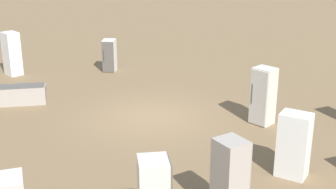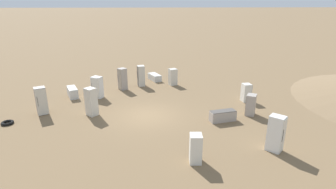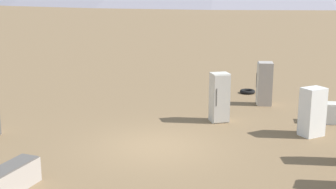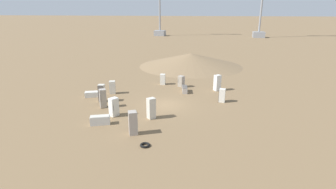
{
  "view_description": "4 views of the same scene",
  "coord_description": "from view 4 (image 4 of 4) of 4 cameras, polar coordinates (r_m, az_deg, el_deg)",
  "views": [
    {
      "loc": [
        -15.01,
        -0.68,
        6.06
      ],
      "look_at": [
        -1.35,
        -0.59,
        1.31
      ],
      "focal_mm": 50.0,
      "sensor_mm": 36.0,
      "label": 1
    },
    {
      "loc": [
        16.38,
        -0.28,
        7.21
      ],
      "look_at": [
        0.97,
        1.31,
        1.81
      ],
      "focal_mm": 28.0,
      "sensor_mm": 36.0,
      "label": 2
    },
    {
      "loc": [
        -8.06,
        12.3,
        5.27
      ],
      "look_at": [
        -0.58,
        0.22,
        1.89
      ],
      "focal_mm": 50.0,
      "sensor_mm": 36.0,
      "label": 3
    },
    {
      "loc": [
        5.45,
        -25.05,
        9.33
      ],
      "look_at": [
        0.13,
        0.74,
        0.91
      ],
      "focal_mm": 28.0,
      "sensor_mm": 36.0,
      "label": 4
    }
  ],
  "objects": [
    {
      "name": "ground_plane",
      "position": [
        27.28,
        -0.58,
        -2.26
      ],
      "size": [
        1000.0,
        1000.0,
        0.0
      ],
      "primitive_type": "plane",
      "color": "brown"
    },
    {
      "name": "dirt_mound",
      "position": [
        46.65,
        4.96,
        7.55
      ],
      "size": [
        18.06,
        18.06,
        2.26
      ],
      "color": "#7F6647",
      "rests_on": "ground_plane"
    },
    {
      "name": "power_pylon_0",
      "position": [
        103.49,
        19.68,
        17.53
      ],
      "size": [
        12.05,
        4.13,
        34.43
      ],
      "color": "gray",
      "rests_on": "ground_plane"
    },
    {
      "name": "power_pylon_1",
      "position": [
        105.38,
        -1.82,
        18.33
      ],
      "size": [
        11.73,
        4.02,
        33.51
      ],
      "color": "gray",
      "rests_on": "ground_plane"
    },
    {
      "name": "discarded_fridge_0",
      "position": [
        20.82,
        -7.63,
        -6.15
      ],
      "size": [
        0.89,
        0.9,
        1.91
      ],
      "rotation": [
        0.0,
        0.0,
        5.15
      ],
      "color": "#A89E93",
      "rests_on": "ground_plane"
    },
    {
      "name": "discarded_fridge_1",
      "position": [
        31.47,
        3.66,
        1.13
      ],
      "size": [
        0.88,
        1.76,
        0.71
      ],
      "rotation": [
        0.0,
        0.0,
        0.18
      ],
      "color": "#A89E93",
      "rests_on": "ground_plane"
    },
    {
      "name": "discarded_fridge_2",
      "position": [
        27.08,
        -13.99,
        -0.82
      ],
      "size": [
        0.87,
        0.87,
        1.91
      ],
      "rotation": [
        0.0,
        0.0,
        3.72
      ],
      "color": "#A89E93",
      "rests_on": "ground_plane"
    },
    {
      "name": "discarded_fridge_3",
      "position": [
        28.51,
        11.67,
        -0.2
      ],
      "size": [
        0.7,
        0.61,
        1.46
      ],
      "rotation": [
        0.0,
        0.0,
        1.48
      ],
      "color": "silver",
      "rests_on": "ground_plane"
    },
    {
      "name": "discarded_fridge_4",
      "position": [
        31.46,
        -12.01,
        1.54
      ],
      "size": [
        0.85,
        0.83,
        1.52
      ],
      "rotation": [
        0.0,
        0.0,
        1.9
      ],
      "color": "beige",
      "rests_on": "ground_plane"
    },
    {
      "name": "discarded_fridge_5",
      "position": [
        32.54,
        10.7,
        2.53
      ],
      "size": [
        0.94,
        0.94,
        1.92
      ],
      "rotation": [
        0.0,
        0.0,
        5.48
      ],
      "color": "white",
      "rests_on": "ground_plane"
    },
    {
      "name": "discarded_fridge_6",
      "position": [
        30.96,
        -16.07,
        0.08
      ],
      "size": [
        1.86,
        1.34,
        0.61
      ],
      "rotation": [
        0.0,
        0.0,
        1.96
      ],
      "color": "silver",
      "rests_on": "ground_plane"
    },
    {
      "name": "discarded_fridge_7",
      "position": [
        33.53,
        2.88,
        2.85
      ],
      "size": [
        0.91,
        0.87,
        1.45
      ],
      "rotation": [
        0.0,
        0.0,
        2.61
      ],
      "color": "#A89E93",
      "rests_on": "ground_plane"
    },
    {
      "name": "discarded_fridge_8",
      "position": [
        23.68,
        -3.68,
        -3.0
      ],
      "size": [
        0.9,
        0.9,
        1.92
      ],
      "rotation": [
        0.0,
        0.0,
        0.8
      ],
      "color": "beige",
      "rests_on": "ground_plane"
    },
    {
      "name": "discarded_fridge_9",
      "position": [
        24.71,
        -11.71,
        -2.67
      ],
      "size": [
        0.92,
        0.97,
        1.74
      ],
      "rotation": [
        0.0,
        0.0,
        4.18
      ],
      "color": "white",
      "rests_on": "ground_plane"
    },
    {
      "name": "discarded_fridge_10",
      "position": [
        23.31,
        -14.56,
        -5.42
      ],
      "size": [
        1.77,
        1.22,
        0.78
      ],
      "rotation": [
        0.0,
        0.0,
        5.1
      ],
      "color": "silver",
      "rests_on": "ground_plane"
    },
    {
      "name": "discarded_fridge_11",
      "position": [
        34.68,
        -1.14,
        3.33
      ],
      "size": [
        0.7,
        0.71,
        1.4
      ],
      "rotation": [
        0.0,
        0.0,
        0.1
      ],
      "color": "silver",
      "rests_on": "ground_plane"
    },
    {
      "name": "discarded_fridge_12",
      "position": [
        28.85,
        -14.23,
        0.29
      ],
      "size": [
        0.73,
        0.73,
        1.9
      ],
      "rotation": [
        0.0,
        0.0,
        3.29
      ],
      "color": "beige",
      "rests_on": "ground_plane"
    },
    {
      "name": "scrap_tire",
      "position": [
        19.33,
        -5.03,
        -10.91
      ],
      "size": [
        0.75,
        0.75,
        0.17
      ],
      "color": "black",
      "rests_on": "ground_plane"
    }
  ]
}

